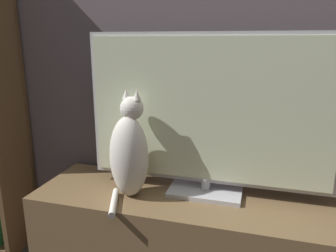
% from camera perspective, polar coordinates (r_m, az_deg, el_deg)
% --- Properties ---
extents(wall_back, '(4.80, 0.05, 2.60)m').
position_cam_1_polar(wall_back, '(1.61, 9.16, 18.28)').
color(wall_back, '#564C51').
rests_on(wall_back, ground_plane).
extents(tv_stand, '(1.58, 0.45, 0.51)m').
position_cam_1_polar(tv_stand, '(1.64, 6.32, -20.43)').
color(tv_stand, brown).
rests_on(tv_stand, ground_plane).
extents(tv, '(1.09, 0.20, 0.72)m').
position_cam_1_polar(tv, '(1.44, 6.95, 1.86)').
color(tv, '#B7B7BC').
rests_on(tv, tv_stand).
extents(cat, '(0.21, 0.32, 0.48)m').
position_cam_1_polar(cat, '(1.46, -6.68, -4.64)').
color(cat, silver).
rests_on(cat, tv_stand).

